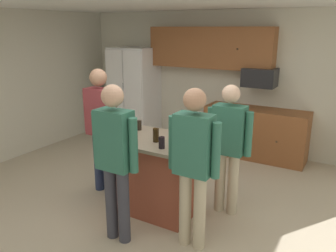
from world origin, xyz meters
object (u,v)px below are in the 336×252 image
Objects in this scene: person_guest_right at (101,123)px; glass_pilsner at (162,143)px; glass_short_whisky at (139,125)px; person_guest_by_door at (229,142)px; glass_stout_tall at (132,131)px; mug_ceramic_white at (127,130)px; glass_dark_ale at (156,135)px; microwave_over_range at (260,78)px; kitchen_island at (156,174)px; mug_blue_stoneware at (181,132)px; refrigerator at (134,93)px; person_host_foreground at (115,154)px; person_guest_left at (193,159)px.

person_guest_right reaches higher than glass_pilsner.
person_guest_by_door is at bearing 8.80° from glass_short_whisky.
glass_stout_tall is at bearing -3.75° from person_guest_by_door.
glass_stout_tall is (0.11, -0.04, 0.01)m from mug_ceramic_white.
person_guest_by_door is at bearing 33.45° from glass_dark_ale.
glass_dark_ale is (-0.18, 0.16, 0.02)m from glass_pilsner.
person_guest_by_door is 0.93× the size of person_guest_right.
kitchen_island is at bearing -102.25° from microwave_over_range.
mug_blue_stoneware is at bearing 66.53° from glass_dark_ale.
refrigerator is at bearing 130.82° from glass_pilsner.
mug_blue_stoneware is (0.22, 0.25, 0.53)m from kitchen_island.
person_host_foreground is 12.88× the size of glass_pilsner.
mug_blue_stoneware is at bearing 31.00° from glass_stout_tall.
person_guest_right is (-0.93, 0.05, 0.54)m from kitchen_island.
mug_blue_stoneware is (1.14, 0.20, -0.01)m from person_guest_right.
person_guest_left reaches higher than person_guest_by_door.
glass_dark_ale is at bearing 3.63° from person_guest_left.
glass_dark_ale is at bearing 7.55° from person_guest_by_door.
glass_short_whisky is at bearing -17.10° from person_guest_by_door.
glass_short_whisky is at bearing 1.45° from person_guest_left.
person_guest_left is at bearing -53.67° from mug_blue_stoneware.
refrigerator is at bearing 125.26° from glass_stout_tall.
glass_stout_tall is 0.81× the size of glass_dark_ale.
mug_ceramic_white is (-0.03, -0.22, -0.01)m from glass_short_whisky.
glass_pilsner is (1.17, -0.31, 0.00)m from person_guest_right.
glass_dark_ale reaches higher than glass_pilsner.
glass_pilsner reaches higher than mug_blue_stoneware.
mug_ceramic_white is (-0.43, -0.02, 0.53)m from kitchen_island.
refrigerator is at bearing 33.94° from person_host_foreground.
person_guest_right is 1.21m from glass_pilsner.
mug_blue_stoneware is (-0.58, -0.14, 0.07)m from person_guest_by_door.
microwave_over_range is 4.41× the size of mug_ceramic_white.
person_guest_right reaches higher than glass_short_whisky.
person_guest_left is at bearing 60.16° from person_guest_by_door.
person_guest_right is 1.00m from glass_dark_ale.
mug_ceramic_white is (-0.64, -0.27, 0.00)m from mug_blue_stoneware.
glass_dark_ale reaches higher than kitchen_island.
mug_blue_stoneware is 0.88× the size of glass_pilsner.
refrigerator is 2.92m from mug_ceramic_white.
person_guest_by_door is 1.21m from glass_short_whisky.
microwave_over_range is at bearing 77.75° from kitchen_island.
refrigerator reaches higher than mug_blue_stoneware.
refrigerator is at bearing 123.92° from mug_ceramic_white.
refrigerator is 2.60m from person_guest_right.
glass_dark_ale reaches higher than glass_short_whisky.
glass_short_whisky is at bearing -175.39° from mug_blue_stoneware.
mug_blue_stoneware is 0.94× the size of mug_ceramic_white.
glass_stout_tall is (-0.53, -0.32, 0.01)m from mug_blue_stoneware.
kitchen_island is at bearing 133.27° from glass_pilsner.
microwave_over_range is at bearing 62.41° from person_guest_right.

